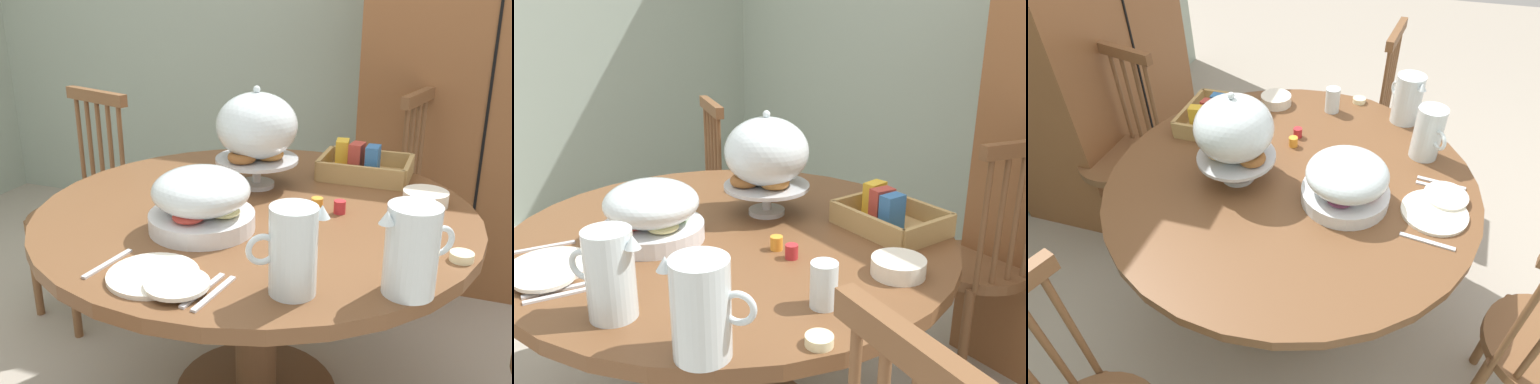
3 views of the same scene
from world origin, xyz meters
The scene contains 19 objects.
wall_left centered at (-2.43, 0.36, 1.30)m, with size 0.06×4.32×2.60m, color #9EAD9E.
dining_table centered at (0.02, 0.19, 0.56)m, with size 1.35×1.35×0.74m.
windsor_chair_near_window centered at (0.28, 1.13, 0.45)m, with size 0.42×0.42×0.97m.
windsor_chair_by_cabinet centered at (-0.90, 0.51, 0.45)m, with size 0.42×0.42×0.97m.
pastry_stand_with_dome centered at (-0.05, 0.38, 0.94)m, with size 0.28×0.28×0.34m.
fruit_platter_covered centered at (-0.06, -0.02, 0.83)m, with size 0.30×0.30×0.18m.
orange_juice_pitcher centered at (0.53, -0.18, 0.84)m, with size 0.17×0.15×0.21m.
milk_pitcher centered at (0.28, -0.27, 0.83)m, with size 0.17×0.13×0.21m.
cereal_basket centered at (0.27, 0.61, 0.78)m, with size 0.32×0.24×0.12m.
china_plate_large centered at (-0.04, -0.32, 0.75)m, with size 0.22×0.22×0.01m, color white.
china_plate_small centered at (0.04, -0.35, 0.76)m, with size 0.15×0.15×0.01m, color white.
cereal_bowl centered at (0.51, 0.40, 0.76)m, with size 0.14×0.14×0.04m, color white.
drinking_glass centered at (0.52, 0.14, 0.80)m, with size 0.06×0.06×0.11m, color silver.
butter_dish centered at (0.63, 0.03, 0.75)m, with size 0.06×0.06×0.02m, color beige.
jam_jar_strawberry centered at (0.28, 0.24, 0.76)m, with size 0.04×0.04×0.04m, color #B7282D.
jam_jar_apricot centered at (0.21, 0.24, 0.76)m, with size 0.04×0.04×0.04m, color orange.
table_knife centered at (0.09, -0.34, 0.74)m, with size 0.17×0.01×0.01m, color silver.
dinner_fork centered at (0.12, -0.34, 0.74)m, with size 0.17×0.01×0.01m, color silver.
soup_spoon centered at (-0.18, -0.30, 0.74)m, with size 0.17×0.01×0.01m, color silver.
Camera 2 is at (1.38, -0.61, 1.40)m, focal length 39.37 mm.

